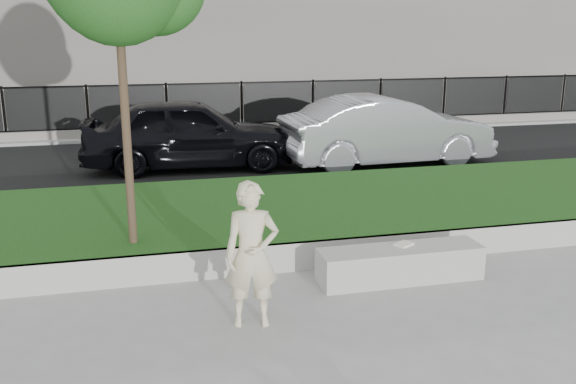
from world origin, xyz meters
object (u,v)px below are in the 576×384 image
object	(u,v)px
man	(252,255)
car_silver	(386,131)
stone_bench	(400,264)
car_dark	(189,133)
book	(404,244)

from	to	relation	value
man	car_silver	world-z (taller)	car_silver
stone_bench	car_dark	distance (m)	7.58
car_dark	stone_bench	bearing A→B (deg)	-161.21
book	car_dark	world-z (taller)	car_dark
man	book	world-z (taller)	man
man	car_dark	world-z (taller)	car_dark
book	car_dark	bearing A→B (deg)	76.15
man	car_dark	xyz separation A→B (m)	(0.10, 8.06, 0.04)
man	car_silver	xyz separation A→B (m)	(4.58, 7.27, 0.03)
car_dark	car_silver	xyz separation A→B (m)	(4.48, -0.79, -0.01)
man	car_dark	distance (m)	8.06
stone_bench	car_dark	size ratio (longest dim) A/B	0.45
book	car_silver	xyz separation A→B (m)	(2.38, 6.40, 0.39)
man	car_dark	bearing A→B (deg)	97.57
man	car_dark	size ratio (longest dim) A/B	0.34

